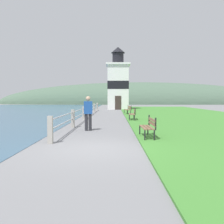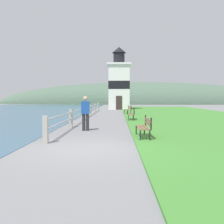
# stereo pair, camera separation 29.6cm
# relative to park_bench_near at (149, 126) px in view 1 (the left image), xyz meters

# --- Properties ---
(ground_plane) EXTENTS (160.00, 160.00, 0.00)m
(ground_plane) POSITION_rel_park_bench_near_xyz_m (-2.22, -2.23, -0.54)
(ground_plane) COLOR slate
(grass_verge) EXTENTS (12.00, 46.59, 0.06)m
(grass_verge) POSITION_rel_park_bench_near_xyz_m (5.51, 13.30, -0.51)
(grass_verge) COLOR #428433
(grass_verge) RESTS_ON ground_plane
(seawall_railing) EXTENTS (0.18, 25.58, 1.04)m
(seawall_railing) POSITION_rel_park_bench_near_xyz_m (-3.84, 11.47, 0.07)
(seawall_railing) COLOR #A8A399
(seawall_railing) RESTS_ON ground_plane
(park_bench_near) EXTENTS (0.51, 1.64, 0.94)m
(park_bench_near) POSITION_rel_park_bench_near_xyz_m (0.00, 0.00, 0.00)
(park_bench_near) COLOR brown
(park_bench_near) RESTS_ON ground_plane
(park_bench_midway) EXTENTS (0.55, 1.70, 0.94)m
(park_bench_midway) POSITION_rel_park_bench_near_xyz_m (-0.03, 8.50, 0.00)
(park_bench_midway) COLOR brown
(park_bench_midway) RESTS_ON ground_plane
(park_bench_far) EXTENTS (0.70, 1.83, 0.94)m
(park_bench_far) POSITION_rel_park_bench_near_xyz_m (-0.00, 15.61, 0.00)
(park_bench_far) COLOR brown
(park_bench_far) RESTS_ON ground_plane
(lighthouse) EXTENTS (3.50, 3.50, 9.23)m
(lighthouse) POSITION_rel_park_bench_near_xyz_m (-0.91, 26.86, 3.37)
(lighthouse) COLOR white
(lighthouse) RESTS_ON ground_plane
(person_strolling) EXTENTS (0.46, 0.27, 1.79)m
(person_strolling) POSITION_rel_park_bench_near_xyz_m (-2.81, 2.45, 0.44)
(person_strolling) COLOR #28282D
(person_strolling) RESTS_ON ground_plane
(distant_hillside) EXTENTS (80.00, 16.00, 12.00)m
(distant_hillside) POSITION_rel_park_bench_near_xyz_m (5.78, 58.83, -0.54)
(distant_hillside) COLOR #4C6651
(distant_hillside) RESTS_ON ground_plane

